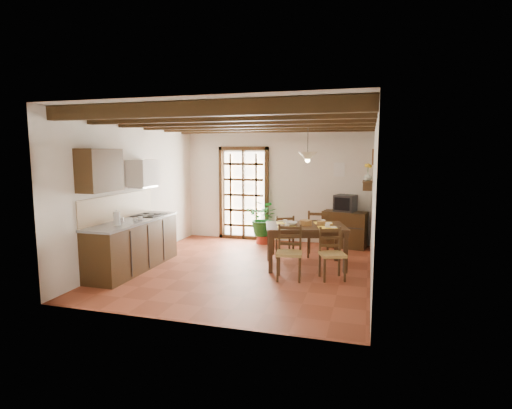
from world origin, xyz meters
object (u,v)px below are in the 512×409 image
(chair_near_left, at_px, (289,262))
(potted_plant, at_px, (264,219))
(sideboard, at_px, (345,229))
(pendant_lamp, at_px, (308,156))
(kitchen_counter, at_px, (134,244))
(chair_far_right, at_px, (318,242))
(crt_tv, at_px, (345,203))
(dining_table, at_px, (306,231))
(chair_far_left, at_px, (283,243))
(chair_near_right, at_px, (332,263))

(chair_near_left, bearing_deg, potted_plant, 105.73)
(sideboard, bearing_deg, pendant_lamp, -99.37)
(kitchen_counter, xyz_separation_m, chair_far_right, (3.16, 1.83, -0.17))
(chair_near_left, height_order, crt_tv, crt_tv)
(kitchen_counter, height_order, crt_tv, kitchen_counter)
(chair_far_right, relative_size, pendant_lamp, 1.16)
(dining_table, distance_m, sideboard, 1.93)
(dining_table, bearing_deg, chair_far_left, 115.89)
(crt_tv, xyz_separation_m, potted_plant, (-1.87, -0.12, -0.44))
(kitchen_counter, bearing_deg, chair_near_right, 6.27)
(potted_plant, xyz_separation_m, pendant_lamp, (1.26, -1.59, 1.51))
(kitchen_counter, height_order, sideboard, kitchen_counter)
(chair_near_right, bearing_deg, pendant_lamp, 106.56)
(dining_table, height_order, chair_near_left, chair_near_left)
(chair_far_left, bearing_deg, potted_plant, -81.19)
(chair_far_left, bearing_deg, chair_near_right, 107.18)
(chair_far_left, relative_size, potted_plant, 0.40)
(chair_far_left, relative_size, pendant_lamp, 1.03)
(kitchen_counter, distance_m, potted_plant, 3.22)
(dining_table, xyz_separation_m, pendant_lamp, (0.00, 0.10, 1.39))
(kitchen_counter, xyz_separation_m, potted_plant, (1.75, 2.70, 0.10))
(sideboard, distance_m, potted_plant, 1.88)
(kitchen_counter, height_order, dining_table, kitchen_counter)
(chair_far_right, bearing_deg, kitchen_counter, 25.37)
(dining_table, height_order, sideboard, sideboard)
(pendant_lamp, bearing_deg, kitchen_counter, -159.76)
(chair_near_left, relative_size, crt_tv, 1.71)
(dining_table, bearing_deg, crt_tv, 55.44)
(crt_tv, bearing_deg, pendant_lamp, -91.72)
(dining_table, xyz_separation_m, chair_far_left, (-0.55, 0.62, -0.42))
(chair_near_left, height_order, sideboard, chair_near_left)
(chair_near_right, height_order, crt_tv, crt_tv)
(dining_table, distance_m, chair_far_left, 0.93)
(chair_near_left, xyz_separation_m, chair_near_right, (0.70, 0.20, -0.01))
(chair_near_left, relative_size, potted_plant, 0.42)
(dining_table, distance_m, chair_near_left, 0.92)
(kitchen_counter, xyz_separation_m, chair_far_left, (2.46, 1.63, -0.20))
(dining_table, xyz_separation_m, potted_plant, (-1.26, 1.69, -0.12))
(chair_near_left, xyz_separation_m, crt_tv, (0.76, 2.62, 0.72))
(chair_far_right, bearing_deg, crt_tv, -119.94)
(dining_table, relative_size, sideboard, 1.72)
(sideboard, bearing_deg, dining_table, -98.36)
(kitchen_counter, bearing_deg, potted_plant, 57.01)
(crt_tv, height_order, pendant_lamp, pendant_lamp)
(chair_near_left, relative_size, pendant_lamp, 1.09)
(dining_table, bearing_deg, chair_near_left, -115.92)
(chair_far_right, relative_size, crt_tv, 1.82)
(chair_near_right, bearing_deg, chair_far_left, 110.74)
(chair_far_right, xyz_separation_m, potted_plant, (-1.40, 0.88, 0.26))
(crt_tv, bearing_deg, chair_near_left, -88.09)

